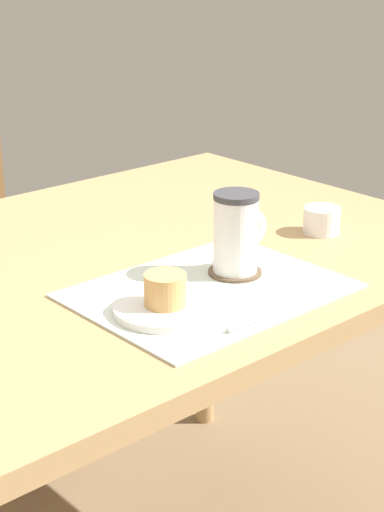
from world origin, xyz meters
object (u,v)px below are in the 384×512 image
sugar_bowl (322,220)px  pastry (165,290)px  dining_table (124,293)px  pastry_plate (165,308)px  coffee_mug (237,232)px

sugar_bowl → pastry: bearing=-169.5°
dining_table → pastry: size_ratio=19.20×
pastry_plate → coffee_mug: bearing=12.2°
dining_table → coffee_mug: bearing=-68.8°
coffee_mug → sugar_bowl: size_ratio=1.93×
dining_table → pastry_plate: size_ratio=7.73×
dining_table → pastry: 0.29m
pastry → coffee_mug: size_ratio=0.47×
dining_table → pastry_plate: pastry_plate is taller
sugar_bowl → dining_table: bearing=155.4°
pastry → coffee_mug: 0.20m
pastry_plate → sugar_bowl: 0.47m
coffee_mug → pastry_plate: bearing=-167.8°
coffee_mug → sugar_bowl: 0.28m
pastry_plate → pastry: pastry is taller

